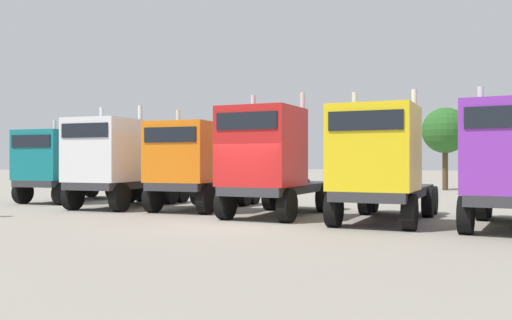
# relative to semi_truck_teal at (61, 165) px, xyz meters

# --- Properties ---
(ground) EXTENTS (200.00, 200.00, 0.00)m
(ground) POSITION_rel_semi_truck_teal_xyz_m (11.97, -3.96, -1.77)
(ground) COLOR gray
(semi_truck_teal) EXTENTS (3.57, 6.59, 3.95)m
(semi_truck_teal) POSITION_rel_semi_truck_teal_xyz_m (0.00, 0.00, 0.00)
(semi_truck_teal) COLOR #333338
(semi_truck_teal) RESTS_ON ground
(semi_truck_white) EXTENTS (3.57, 6.62, 4.24)m
(semi_truck_white) POSITION_rel_semi_truck_teal_xyz_m (4.58, -1.20, 0.11)
(semi_truck_white) COLOR #333338
(semi_truck_white) RESTS_ON ground
(semi_truck_orange) EXTENTS (3.60, 6.61, 4.03)m
(semi_truck_orange) POSITION_rel_semi_truck_teal_xyz_m (8.02, -0.32, 0.02)
(semi_truck_orange) COLOR #333338
(semi_truck_orange) RESTS_ON ground
(semi_truck_red) EXTENTS (3.14, 6.42, 4.35)m
(semi_truck_red) POSITION_rel_semi_truck_teal_xyz_m (11.91, -1.20, 0.19)
(semi_truck_red) COLOR #333338
(semi_truck_red) RESTS_ON ground
(semi_truck_yellow) EXTENTS (3.20, 6.66, 4.21)m
(semi_truck_yellow) POSITION_rel_semi_truck_teal_xyz_m (15.80, -1.23, 0.11)
(semi_truck_yellow) COLOR #333338
(semi_truck_yellow) RESTS_ON ground
(oak_far_left) EXTENTS (3.60, 3.60, 5.62)m
(oak_far_left) POSITION_rel_semi_truck_teal_xyz_m (0.58, 15.40, 2.04)
(oak_far_left) COLOR #4C3823
(oak_far_left) RESTS_ON ground
(oak_far_centre) EXTENTS (3.04, 3.04, 5.50)m
(oak_far_centre) POSITION_rel_semi_truck_teal_xyz_m (13.44, 20.18, 2.18)
(oak_far_centre) COLOR #4C3823
(oak_far_centre) RESTS_ON ground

